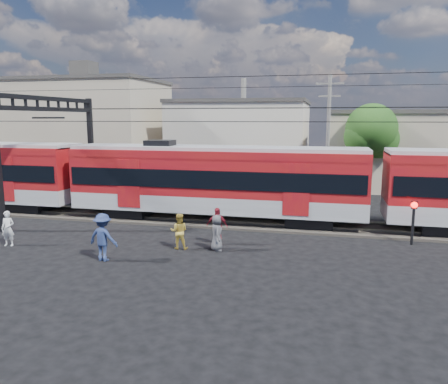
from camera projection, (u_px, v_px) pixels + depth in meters
The scene contains 17 objects.
ground at pixel (161, 269), 16.64m from camera, with size 120.00×120.00×0.00m, color black.
track_bed at pixel (214, 220), 24.30m from camera, with size 70.00×3.40×0.12m, color #2D2823.
rail_near at pixel (211, 221), 23.57m from camera, with size 70.00×0.12×0.12m, color #59544C.
rail_far at pixel (217, 215), 25.00m from camera, with size 70.00×0.12×0.12m, color #59544C.
commuter_train at pixel (219, 179), 23.84m from camera, with size 50.30×3.08×4.17m.
catenary at pixel (70, 128), 25.41m from camera, with size 70.00×9.30×7.52m.
building_west at pixel (87, 129), 42.74m from camera, with size 14.28×10.20×9.30m.
building_midwest at pixel (243, 139), 42.38m from camera, with size 12.24×12.24×7.30m.
building_mideast at pixel (427, 149), 35.96m from camera, with size 16.32×10.20×6.30m.
utility_pole_mid at pixel (328, 136), 28.91m from camera, with size 1.80×0.24×8.50m.
tree_near at pixel (374, 133), 31.13m from camera, with size 3.82×3.64×6.72m.
pedestrian_a at pixel (8, 228), 19.59m from camera, with size 0.58×0.38×1.59m, color silver.
pedestrian_b at pixel (179, 231), 19.12m from camera, with size 0.77×0.60×1.59m, color gold.
pedestrian_c at pixel (103, 237), 17.51m from camera, with size 1.25×0.72×1.94m, color navy.
pedestrian_d at pixel (217, 226), 19.79m from camera, with size 1.00×0.42×1.71m, color maroon.
pedestrian_e at pixel (217, 233), 18.89m from camera, with size 0.77×0.50×1.58m, color #49494E.
crossing_signal at pixel (414, 214), 19.63m from camera, with size 0.30×0.30×2.03m.
Camera 1 is at (5.99, -14.93, 5.71)m, focal length 35.00 mm.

